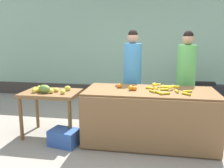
{
  "coord_description": "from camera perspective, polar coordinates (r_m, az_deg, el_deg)",
  "views": [
    {
      "loc": [
        0.42,
        -3.72,
        1.71
      ],
      "look_at": [
        -0.23,
        0.15,
        0.93
      ],
      "focal_mm": 37.69,
      "sensor_mm": 36.0,
      "label": 1
    }
  ],
  "objects": [
    {
      "name": "market_wall_back",
      "position": [
        6.61,
        6.0,
        8.87
      ],
      "size": [
        9.03,
        0.23,
        2.94
      ],
      "color": "#8CB299",
      "rests_on": "ground"
    },
    {
      "name": "side_table_wooden",
      "position": [
        4.21,
        -14.51,
        -3.31
      ],
      "size": [
        0.96,
        0.67,
        0.79
      ],
      "color": "brown",
      "rests_on": "ground"
    },
    {
      "name": "banana_bunch_pile",
      "position": [
        3.83,
        12.91,
        -1.15
      ],
      "size": [
        0.71,
        0.64,
        0.07
      ],
      "color": "gold",
      "rests_on": "fruit_stall_counter"
    },
    {
      "name": "ground_plane",
      "position": [
        4.11,
        2.92,
        -13.29
      ],
      "size": [
        24.0,
        24.0,
        0.0
      ],
      "primitive_type": "plane",
      "color": "gray"
    },
    {
      "name": "orange_pile",
      "position": [
        3.8,
        3.92,
        -0.79
      ],
      "size": [
        0.34,
        0.24,
        0.08
      ],
      "color": "orange",
      "rests_on": "fruit_stall_counter"
    },
    {
      "name": "produce_crate",
      "position": [
        3.94,
        -11.54,
        -12.57
      ],
      "size": [
        0.49,
        0.4,
        0.26
      ],
      "primitive_type": "cube",
      "rotation": [
        0.0,
        0.0,
        -0.19
      ],
      "color": "#3359A5",
      "rests_on": "ground"
    },
    {
      "name": "vendor_woman_green_shirt",
      "position": [
        4.55,
        17.43,
        0.79
      ],
      "size": [
        0.34,
        0.34,
        1.83
      ],
      "color": "#33333D",
      "rests_on": "ground"
    },
    {
      "name": "mango_papaya_pile",
      "position": [
        4.13,
        -15.55,
        -1.26
      ],
      "size": [
        0.65,
        0.36,
        0.14
      ],
      "color": "#E1C94B",
      "rests_on": "side_table_wooden"
    },
    {
      "name": "fruit_stall_counter",
      "position": [
        3.91,
        9.01,
        -7.8
      ],
      "size": [
        2.07,
        0.94,
        0.88
      ],
      "color": "brown",
      "rests_on": "ground"
    },
    {
      "name": "parked_motorcycle",
      "position": [
        5.84,
        22.37,
        -2.52
      ],
      "size": [
        1.6,
        0.18,
        0.88
      ],
      "color": "black",
      "rests_on": "ground"
    },
    {
      "name": "produce_sack",
      "position": [
        4.9,
        -2.28,
        -6.4
      ],
      "size": [
        0.37,
        0.32,
        0.44
      ],
      "primitive_type": "ellipsoid",
      "rotation": [
        0.0,
        0.0,
        3.09
      ],
      "color": "tan",
      "rests_on": "ground"
    },
    {
      "name": "vendor_woman_blue_shirt",
      "position": [
        4.5,
        4.92,
        1.33
      ],
      "size": [
        0.34,
        0.34,
        1.85
      ],
      "color": "#33333D",
      "rests_on": "ground"
    }
  ]
}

